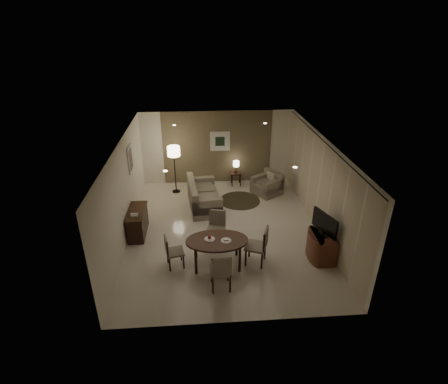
{
  "coord_description": "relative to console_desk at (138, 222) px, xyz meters",
  "views": [
    {
      "loc": [
        -0.68,
        -8.7,
        5.56
      ],
      "look_at": [
        0.0,
        0.2,
        1.15
      ],
      "focal_mm": 28.0,
      "sensor_mm": 36.0,
      "label": 1
    }
  ],
  "objects": [
    {
      "name": "sofa",
      "position": [
        1.93,
        1.5,
        0.06
      ],
      "size": [
        1.96,
        1.13,
        0.88
      ],
      "primitive_type": null,
      "rotation": [
        0.0,
        0.0,
        1.68
      ],
      "color": "gray",
      "rests_on": "floor"
    },
    {
      "name": "room_shell",
      "position": [
        2.49,
        0.4,
        0.98
      ],
      "size": [
        5.5,
        7.0,
        2.7
      ],
      "color": "beige",
      "rests_on": "ground"
    },
    {
      "name": "console_desk",
      "position": [
        0.0,
        0.0,
        0.0
      ],
      "size": [
        0.48,
        1.2,
        0.75
      ],
      "primitive_type": null,
      "color": "#3F2314",
      "rests_on": "floor"
    },
    {
      "name": "telephone",
      "position": [
        0.0,
        -0.3,
        0.43
      ],
      "size": [
        0.2,
        0.14,
        0.09
      ],
      "primitive_type": null,
      "color": "white",
      "rests_on": "console_desk"
    },
    {
      "name": "fruit_apple",
      "position": [
        2.0,
        -1.53,
        0.41
      ],
      "size": [
        0.09,
        0.09,
        0.09
      ],
      "primitive_type": "sphere",
      "color": "red",
      "rests_on": "plate_a"
    },
    {
      "name": "curtain_wall",
      "position": [
        5.17,
        0.0,
        0.95
      ],
      "size": [
        0.08,
        6.7,
        2.58
      ],
      "primitive_type": null,
      "color": "beige",
      "rests_on": "wall_right"
    },
    {
      "name": "chair_near",
      "position": [
        2.21,
        -2.43,
        0.11
      ],
      "size": [
        0.49,
        0.49,
        0.97
      ],
      "primitive_type": null,
      "rotation": [
        0.0,
        0.0,
        3.18
      ],
      "color": "gray",
      "rests_on": "floor"
    },
    {
      "name": "plate_a",
      "position": [
        2.0,
        -1.53,
        0.36
      ],
      "size": [
        0.26,
        0.26,
        0.02
      ],
      "primitive_type": "cylinder",
      "color": "white",
      "rests_on": "dining_table"
    },
    {
      "name": "downlight_fl",
      "position": [
        1.09,
        1.8,
        2.31
      ],
      "size": [
        0.1,
        0.1,
        0.01
      ],
      "primitive_type": "cylinder",
      "color": "white",
      "rests_on": "ceiling"
    },
    {
      "name": "round_rug",
      "position": [
        3.16,
        1.82,
        -0.37
      ],
      "size": [
        1.38,
        1.38,
        0.01
      ],
      "primitive_type": "cylinder",
      "color": "#3F3B23",
      "rests_on": "floor"
    },
    {
      "name": "art_back_canvas",
      "position": [
        2.59,
        3.44,
        1.23
      ],
      "size": [
        0.34,
        0.01,
        0.34
      ],
      "primitive_type": "cube",
      "color": "black",
      "rests_on": "wall_back"
    },
    {
      "name": "art_left_canvas",
      "position": [
        -0.21,
        1.2,
        1.48
      ],
      "size": [
        0.01,
        0.46,
        0.64
      ],
      "primitive_type": "cube",
      "color": "gray",
      "rests_on": "wall_left"
    },
    {
      "name": "curtain_rod",
      "position": [
        5.17,
        0.0,
        2.27
      ],
      "size": [
        0.03,
        6.8,
        0.03
      ],
      "primitive_type": "cylinder",
      "rotation": [
        1.57,
        0.0,
        0.0
      ],
      "color": "black",
      "rests_on": "wall_right"
    },
    {
      "name": "side_table",
      "position": [
        3.16,
        3.12,
        -0.13
      ],
      "size": [
        0.39,
        0.39,
        0.49
      ],
      "primitive_type": null,
      "color": "black",
      "rests_on": "floor"
    },
    {
      "name": "flat_tv",
      "position": [
        4.87,
        -1.5,
        0.65
      ],
      "size": [
        0.36,
        0.85,
        0.6
      ],
      "primitive_type": null,
      "rotation": [
        0.0,
        0.0,
        0.35
      ],
      "color": "black",
      "rests_on": "tv_cabinet"
    },
    {
      "name": "floor_lamp",
      "position": [
        0.95,
        2.68,
        0.48
      ],
      "size": [
        0.43,
        0.43,
        1.7
      ],
      "primitive_type": null,
      "color": "#FFE5B7",
      "rests_on": "floor"
    },
    {
      "name": "table_lamp",
      "position": [
        3.16,
        3.12,
        0.37
      ],
      "size": [
        0.22,
        0.22,
        0.5
      ],
      "primitive_type": null,
      "color": "#FFEAC1",
      "rests_on": "side_table"
    },
    {
      "name": "plate_b",
      "position": [
        2.4,
        -1.63,
        0.36
      ],
      "size": [
        0.26,
        0.26,
        0.02
      ],
      "primitive_type": "cylinder",
      "color": "white",
      "rests_on": "dining_table"
    },
    {
      "name": "downlight_fr",
      "position": [
        3.89,
        1.8,
        2.31
      ],
      "size": [
        0.1,
        0.1,
        0.01
      ],
      "primitive_type": "cylinder",
      "color": "white",
      "rests_on": "ceiling"
    },
    {
      "name": "art_back_frame",
      "position": [
        2.59,
        3.46,
        1.23
      ],
      "size": [
        0.72,
        0.03,
        0.72
      ],
      "primitive_type": "cube",
      "color": "silver",
      "rests_on": "wall_back"
    },
    {
      "name": "downlight_nl",
      "position": [
        1.09,
        -1.8,
        2.31
      ],
      "size": [
        0.1,
        0.1,
        0.01
      ],
      "primitive_type": "cylinder",
      "color": "white",
      "rests_on": "ceiling"
    },
    {
      "name": "art_left_frame",
      "position": [
        -0.23,
        1.2,
        1.48
      ],
      "size": [
        0.03,
        0.6,
        0.8
      ],
      "primitive_type": "cube",
      "color": "silver",
      "rests_on": "wall_left"
    },
    {
      "name": "taupe_accent",
      "position": [
        2.49,
        3.48,
        0.98
      ],
      "size": [
        3.96,
        0.03,
        2.7
      ],
      "primitive_type": "cube",
      "color": "brown",
      "rests_on": "wall_back"
    },
    {
      "name": "downlight_nr",
      "position": [
        3.89,
        -1.8,
        2.31
      ],
      "size": [
        0.1,
        0.1,
        0.01
      ],
      "primitive_type": "cylinder",
      "color": "white",
      "rests_on": "ceiling"
    },
    {
      "name": "chair_left",
      "position": [
        1.14,
        -1.56,
        0.05
      ],
      "size": [
        0.5,
        0.5,
        0.86
      ],
      "primitive_type": null,
      "rotation": [
        0.0,
        0.0,
        1.79
      ],
      "color": "gray",
      "rests_on": "floor"
    },
    {
      "name": "armchair",
      "position": [
        4.17,
        2.3,
        0.01
      ],
      "size": [
        1.17,
        1.18,
        0.78
      ],
      "primitive_type": null,
      "rotation": [
        0.0,
        0.0,
        -1.0
      ],
      "color": "gray",
      "rests_on": "floor"
    },
    {
      "name": "chair_far",
      "position": [
        2.19,
        -0.74,
        0.11
      ],
      "size": [
        0.59,
        0.59,
        0.98
      ],
      "primitive_type": null,
      "rotation": [
        0.0,
        0.0,
        -0.29
      ],
      "color": "gray",
      "rests_on": "floor"
    },
    {
      "name": "chair_right",
      "position": [
        3.15,
        -1.59,
        0.13
      ],
      "size": [
        0.63,
        0.63,
        1.02
      ],
      "primitive_type": null,
      "rotation": [
        0.0,
        0.0,
        -1.93
      ],
      "color": "gray",
      "rests_on": "floor"
    },
    {
      "name": "napkin",
      "position": [
        2.4,
        -1.63,
        0.38
      ],
      "size": [
        0.12,
        0.08,
        0.03
      ],
      "primitive_type": "cube",
      "color": "white",
      "rests_on": "plate_b"
    },
    {
      "name": "tv_cabinet",
      "position": [
        4.89,
        -1.5,
        -0.03
      ],
      "size": [
        0.48,
        0.9,
        0.7
      ],
      "primitive_type": null,
      "color": "#602B1C",
      "rests_on": "floor"
    },
    {
      "name": "dining_table",
      "position": [
        2.18,
        -1.58,
        -0.01
      ],
      "size": [
        1.54,
        0.96,
        0.72
      ],
      "primitive_type": null,
      "color": "#3F2314",
      "rests_on": "floor"
    }
  ]
}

